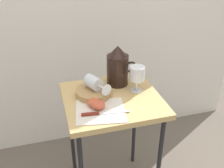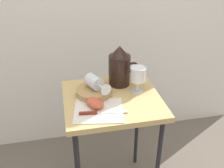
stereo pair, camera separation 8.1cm
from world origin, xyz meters
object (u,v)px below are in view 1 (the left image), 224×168
object	(u,v)px
apple_half_left	(98,105)
apple_half_right	(94,102)
pitcher	(118,69)
basket_tray	(94,92)
wine_glass_upright	(137,75)
wine_glass_tipped_near	(94,83)
knife	(99,113)
table	(112,110)

from	to	relation	value
apple_half_left	apple_half_right	distance (m)	0.03
pitcher	basket_tray	bearing A→B (deg)	-151.11
wine_glass_upright	apple_half_right	world-z (taller)	wine_glass_upright
wine_glass_upright	wine_glass_tipped_near	bearing A→B (deg)	173.58
knife	basket_tray	bearing A→B (deg)	85.13
pitcher	wine_glass_tipped_near	bearing A→B (deg)	-152.44
table	pitcher	distance (m)	0.23
pitcher	wine_glass_tipped_near	xyz separation A→B (m)	(-0.15, -0.08, -0.02)
apple_half_left	knife	world-z (taller)	apple_half_left
apple_half_left	knife	bearing A→B (deg)	-101.68
basket_tray	table	bearing A→B (deg)	-27.96
wine_glass_tipped_near	knife	size ratio (longest dim) A/B	0.70
apple_half_right	pitcher	bearing A→B (deg)	46.67
knife	wine_glass_upright	bearing A→B (deg)	33.01
table	knife	distance (m)	0.19
table	pitcher	xyz separation A→B (m)	(0.07, 0.13, 0.17)
wine_glass_upright	apple_half_left	world-z (taller)	wine_glass_upright
pitcher	apple_half_left	world-z (taller)	pitcher
knife	wine_glass_tipped_near	bearing A→B (deg)	83.51
table	apple_half_right	distance (m)	0.16
table	basket_tray	bearing A→B (deg)	152.04
basket_tray	pitcher	xyz separation A→B (m)	(0.16, 0.09, 0.08)
wine_glass_tipped_near	apple_half_left	size ratio (longest dim) A/B	2.42
apple_half_left	apple_half_right	world-z (taller)	same
apple_half_left	knife	size ratio (longest dim) A/B	0.29
basket_tray	pitcher	distance (m)	0.20
basket_tray	wine_glass_tipped_near	distance (m)	0.05
apple_half_left	basket_tray	bearing A→B (deg)	87.74
basket_tray	apple_half_right	distance (m)	0.10
wine_glass_upright	pitcher	bearing A→B (deg)	125.49
table	apple_half_left	bearing A→B (deg)	-138.00
basket_tray	knife	size ratio (longest dim) A/B	0.80
pitcher	apple_half_right	bearing A→B (deg)	-133.33
basket_tray	apple_half_left	size ratio (longest dim) A/B	2.77
table	apple_half_left	xyz separation A→B (m)	(-0.09, -0.08, 0.10)
pitcher	wine_glass_upright	world-z (taller)	pitcher
wine_glass_upright	wine_glass_tipped_near	distance (m)	0.23
pitcher	apple_half_right	distance (m)	0.27
table	apple_half_right	xyz separation A→B (m)	(-0.11, -0.06, 0.10)
basket_tray	knife	distance (m)	0.18
table	wine_glass_upright	distance (m)	0.23
wine_glass_tipped_near	knife	xyz separation A→B (m)	(-0.02, -0.19, -0.06)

